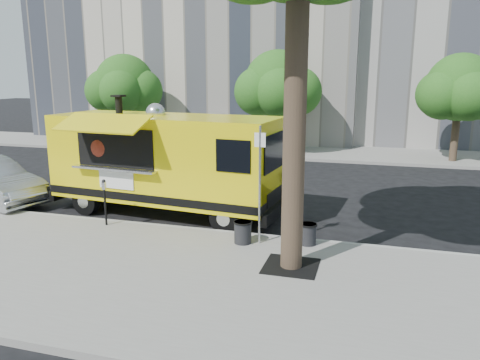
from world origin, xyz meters
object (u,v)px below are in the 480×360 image
(trash_bin_right, at_px, (308,233))
(far_tree_b, at_px, (277,84))
(parking_meter, at_px, (105,197))
(trash_bin_left, at_px, (243,231))
(food_truck, at_px, (164,160))
(sign_post, at_px, (260,178))
(far_tree_c, at_px, (460,88))
(far_tree_a, at_px, (125,84))

(trash_bin_right, bearing_deg, far_tree_b, 105.02)
(parking_meter, distance_m, trash_bin_left, 4.19)
(food_truck, xyz_separation_m, trash_bin_left, (3.19, -2.24, -1.28))
(sign_post, distance_m, parking_meter, 4.64)
(far_tree_c, bearing_deg, parking_meter, -128.66)
(parking_meter, bearing_deg, far_tree_b, 81.90)
(far_tree_a, bearing_deg, trash_bin_right, -46.83)
(food_truck, bearing_deg, trash_bin_right, -15.69)
(trash_bin_left, bearing_deg, far_tree_c, 64.03)
(far_tree_b, distance_m, parking_meter, 14.48)
(far_tree_a, relative_size, parking_meter, 4.01)
(food_truck, distance_m, trash_bin_left, 4.10)
(sign_post, bearing_deg, far_tree_b, 100.15)
(far_tree_b, bearing_deg, far_tree_c, -1.91)
(far_tree_c, height_order, food_truck, far_tree_c)
(far_tree_c, xyz_separation_m, sign_post, (-6.45, -13.95, -1.87))
(far_tree_b, height_order, food_truck, far_tree_b)
(far_tree_a, relative_size, sign_post, 1.79)
(sign_post, bearing_deg, far_tree_c, 65.19)
(parking_meter, relative_size, trash_bin_left, 2.34)
(trash_bin_left, bearing_deg, food_truck, 144.96)
(far_tree_a, xyz_separation_m, food_truck, (7.96, -11.73, -2.04))
(sign_post, distance_m, trash_bin_right, 1.87)
(food_truck, bearing_deg, trash_bin_left, -29.40)
(trash_bin_right, bearing_deg, parking_meter, -179.50)
(far_tree_a, height_order, far_tree_c, far_tree_a)
(far_tree_a, xyz_separation_m, sign_post, (11.55, -13.85, -1.93))
(far_tree_a, bearing_deg, trash_bin_left, -51.39)
(sign_post, height_order, parking_meter, sign_post)
(far_tree_b, relative_size, trash_bin_right, 10.08)
(parking_meter, bearing_deg, food_truck, 63.40)
(far_tree_b, xyz_separation_m, trash_bin_left, (2.15, -14.36, -3.38))
(trash_bin_left, bearing_deg, far_tree_a, 128.61)
(far_tree_c, height_order, parking_meter, far_tree_c)
(far_tree_c, bearing_deg, food_truck, -130.32)
(far_tree_c, distance_m, parking_meter, 17.82)
(far_tree_a, distance_m, food_truck, 14.32)
(sign_post, relative_size, food_truck, 0.39)
(parking_meter, bearing_deg, far_tree_a, 117.15)
(far_tree_b, bearing_deg, far_tree_a, -177.46)
(food_truck, bearing_deg, parking_meter, -110.96)
(far_tree_b, height_order, sign_post, far_tree_b)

